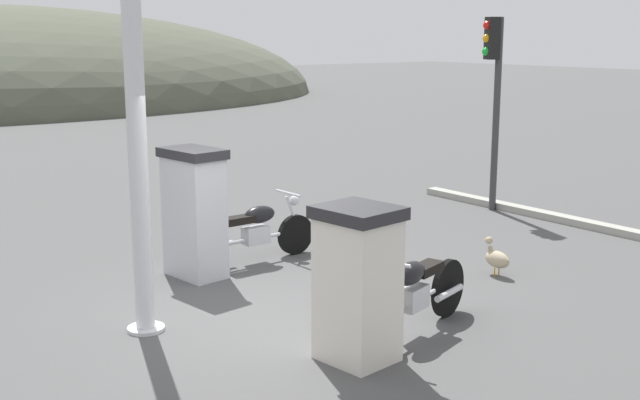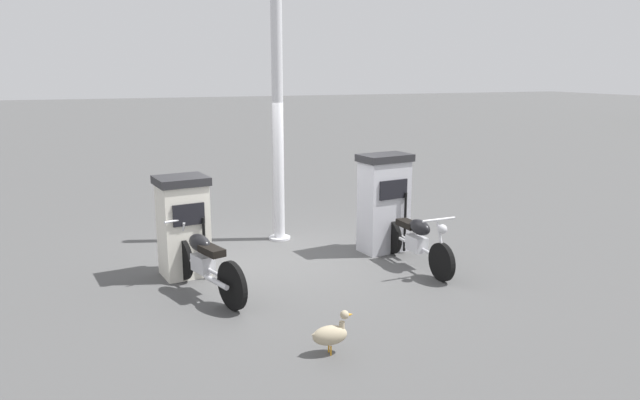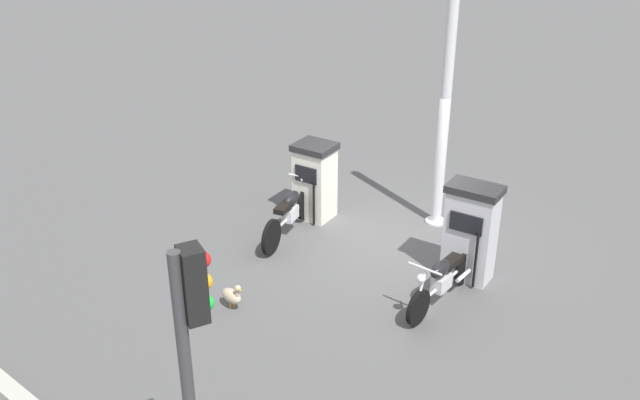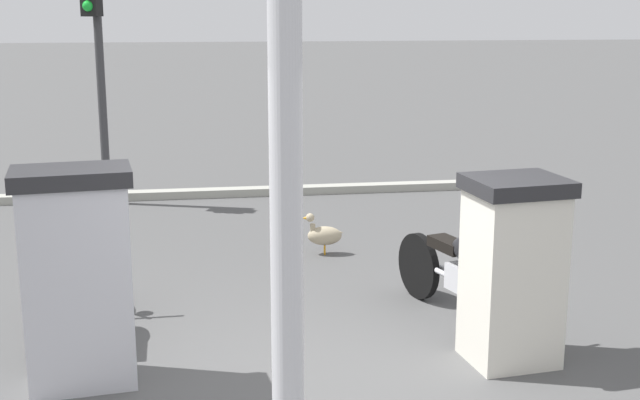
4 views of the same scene
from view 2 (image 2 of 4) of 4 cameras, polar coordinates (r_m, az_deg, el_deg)
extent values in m
plane|color=#4C4C4C|center=(9.78, -3.05, -5.81)|extent=(120.00, 120.00, 0.00)
cube|color=silver|center=(9.13, -13.04, -2.86)|extent=(0.68, 0.75, 1.40)
cube|color=black|center=(8.77, -12.55, -1.39)|extent=(0.10, 0.47, 0.32)
cube|color=#262628|center=(8.96, -13.28, 1.84)|extent=(0.75, 0.82, 0.12)
cylinder|color=black|center=(8.93, -11.10, -4.53)|extent=(0.05, 0.05, 0.91)
cube|color=silver|center=(10.13, 6.18, -0.64)|extent=(0.60, 0.84, 1.56)
cube|color=black|center=(9.85, 7.12, 1.01)|extent=(0.11, 0.54, 0.32)
cube|color=#262628|center=(9.97, 6.29, 4.08)|extent=(0.66, 0.93, 0.12)
cylinder|color=black|center=(10.09, 8.21, -2.12)|extent=(0.05, 0.05, 1.02)
cylinder|color=black|center=(9.04, -13.26, -5.51)|extent=(0.64, 0.27, 0.65)
cylinder|color=black|center=(7.82, -8.49, -8.18)|extent=(0.64, 0.27, 0.65)
cube|color=silver|center=(8.43, -11.24, -6.02)|extent=(0.40, 0.30, 0.24)
cylinder|color=silver|center=(8.41, -11.07, -6.43)|extent=(1.06, 0.38, 0.05)
ellipsoid|color=black|center=(8.41, -11.55, -4.08)|extent=(0.52, 0.36, 0.24)
cube|color=black|center=(8.13, -10.42, -4.84)|extent=(0.48, 0.33, 0.10)
cylinder|color=silver|center=(8.92, -13.24, -3.74)|extent=(0.26, 0.12, 0.57)
cylinder|color=silver|center=(8.77, -13.11, -1.85)|extent=(0.21, 0.54, 0.04)
sphere|color=silver|center=(8.89, -13.36, -2.47)|extent=(0.18, 0.18, 0.14)
cylinder|color=silver|center=(7.92, -9.99, -7.81)|extent=(0.55, 0.23, 0.07)
cylinder|color=black|center=(8.95, 11.67, -5.89)|extent=(0.58, 0.10, 0.58)
cylinder|color=black|center=(10.11, 6.89, -3.56)|extent=(0.58, 0.10, 0.58)
cube|color=silver|center=(9.45, 9.31, -4.16)|extent=(0.37, 0.22, 0.24)
cylinder|color=silver|center=(9.50, 9.14, -4.37)|extent=(1.10, 0.10, 0.05)
ellipsoid|color=black|center=(9.32, 9.61, -2.62)|extent=(0.49, 0.24, 0.24)
cube|color=black|center=(9.60, 8.49, -2.31)|extent=(0.45, 0.22, 0.10)
cylinder|color=silver|center=(8.89, 11.61, -3.98)|extent=(0.26, 0.05, 0.57)
cylinder|color=silver|center=(8.87, 11.40, -1.86)|extent=(0.06, 0.56, 0.04)
sphere|color=silver|center=(8.82, 11.74, -2.76)|extent=(0.15, 0.15, 0.14)
cylinder|color=silver|center=(10.00, 8.06, -3.66)|extent=(0.55, 0.09, 0.07)
ellipsoid|color=tan|center=(6.63, 0.96, -12.93)|extent=(0.23, 0.41, 0.22)
cylinder|color=tan|center=(6.65, 2.12, -12.26)|extent=(0.07, 0.07, 0.15)
sphere|color=tan|center=(6.59, 2.38, -11.01)|extent=(0.11, 0.11, 0.10)
cone|color=orange|center=(6.61, 2.93, -10.98)|extent=(0.05, 0.07, 0.04)
cone|color=tan|center=(6.57, -0.56, -12.87)|extent=(0.08, 0.08, 0.08)
cylinder|color=orange|center=(6.74, 0.85, -14.07)|extent=(0.02, 0.02, 0.11)
cylinder|color=orange|center=(6.67, 1.06, -14.35)|extent=(0.02, 0.02, 0.11)
cylinder|color=silver|center=(10.60, -4.10, 7.70)|extent=(0.20, 0.20, 4.38)
cylinder|color=silver|center=(10.99, -3.93, -3.65)|extent=(0.40, 0.40, 0.04)
camera|label=1|loc=(14.06, -40.78, 9.69)|focal=44.94mm
camera|label=3|loc=(9.80, 75.93, 22.79)|focal=39.16mm
camera|label=4|loc=(15.41, -8.09, 11.53)|focal=47.92mm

